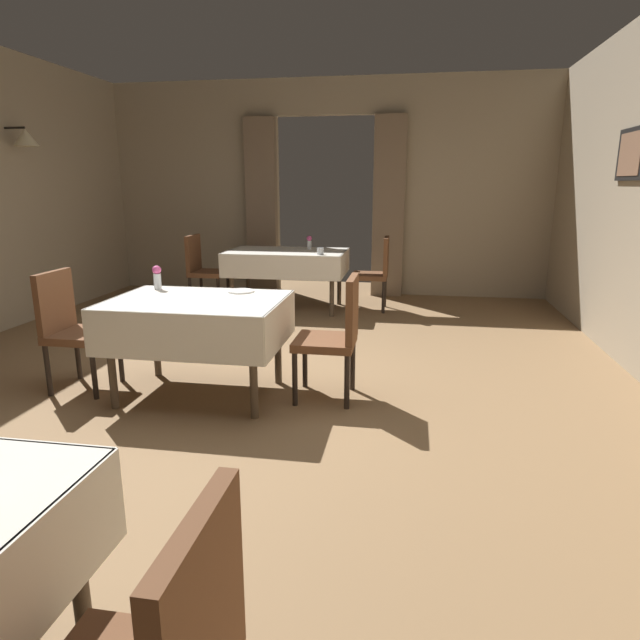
% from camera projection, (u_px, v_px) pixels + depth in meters
% --- Properties ---
extents(ground, '(10.08, 10.08, 0.00)m').
position_uv_depth(ground, '(240.00, 395.00, 4.15)').
color(ground, olive).
extents(wall_back, '(6.40, 0.27, 3.00)m').
position_uv_depth(wall_back, '(325.00, 188.00, 7.78)').
color(wall_back, tan).
rests_on(wall_back, ground).
extents(dining_table_mid, '(1.28, 0.93, 0.75)m').
position_uv_depth(dining_table_mid, '(197.00, 314.00, 4.01)').
color(dining_table_mid, '#4C3D2D').
rests_on(dining_table_mid, ground).
extents(dining_table_far, '(1.50, 0.92, 0.75)m').
position_uv_depth(dining_table_far, '(287.00, 258.00, 6.89)').
color(dining_table_far, '#4C3D2D').
rests_on(dining_table_far, ground).
extents(chair_mid_right, '(0.44, 0.44, 0.93)m').
position_uv_depth(chair_mid_right, '(336.00, 332.00, 3.98)').
color(chair_mid_right, black).
rests_on(chair_mid_right, ground).
extents(chair_mid_left, '(0.44, 0.44, 0.93)m').
position_uv_depth(chair_mid_left, '(71.00, 325.00, 4.18)').
color(chair_mid_left, black).
rests_on(chair_mid_left, ground).
extents(chair_far_left, '(0.44, 0.44, 0.93)m').
position_uv_depth(chair_far_left, '(203.00, 267.00, 7.09)').
color(chair_far_left, black).
rests_on(chair_far_left, ground).
extents(chair_far_right, '(0.45, 0.44, 0.93)m').
position_uv_depth(chair_far_right, '(376.00, 270.00, 6.85)').
color(chair_far_right, black).
rests_on(chair_far_right, ground).
extents(flower_vase_mid, '(0.07, 0.07, 0.19)m').
position_uv_depth(flower_vase_mid, '(157.00, 277.00, 4.33)').
color(flower_vase_mid, silver).
rests_on(flower_vase_mid, dining_table_mid).
extents(plate_mid_b, '(0.21, 0.21, 0.01)m').
position_uv_depth(plate_mid_b, '(241.00, 291.00, 4.25)').
color(plate_mid_b, white).
rests_on(plate_mid_b, dining_table_mid).
extents(flower_vase_far, '(0.07, 0.07, 0.17)m').
position_uv_depth(flower_vase_far, '(309.00, 242.00, 6.99)').
color(flower_vase_far, silver).
rests_on(flower_vase_far, dining_table_far).
extents(glass_far_b, '(0.08, 0.08, 0.08)m').
position_uv_depth(glass_far_b, '(320.00, 251.00, 6.48)').
color(glass_far_b, silver).
rests_on(glass_far_b, dining_table_far).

